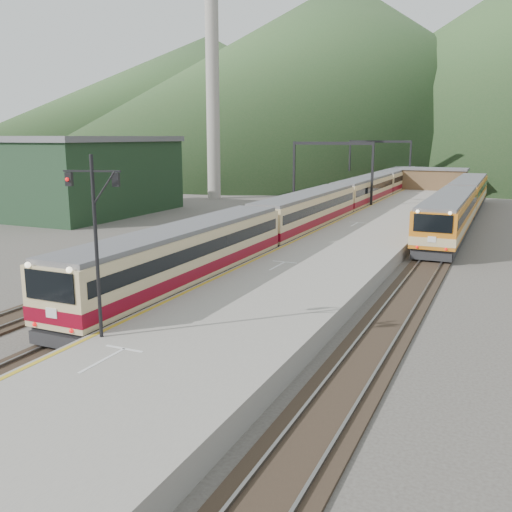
% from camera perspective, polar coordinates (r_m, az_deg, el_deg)
% --- Properties ---
extents(track_main, '(2.60, 200.00, 0.23)m').
position_cam_1_polar(track_main, '(51.99, 5.73, 2.41)').
color(track_main, black).
rests_on(track_main, ground).
extents(track_far, '(2.60, 200.00, 0.23)m').
position_cam_1_polar(track_far, '(53.75, 0.66, 2.78)').
color(track_far, black).
rests_on(track_far, ground).
extents(track_second, '(2.60, 200.00, 0.23)m').
position_cam_1_polar(track_second, '(49.63, 18.42, 1.41)').
color(track_second, black).
rests_on(track_second, ground).
extents(platform, '(8.00, 100.00, 1.00)m').
position_cam_1_polar(platform, '(48.53, 11.26, 2.08)').
color(platform, gray).
rests_on(platform, ground).
extents(gantry_near, '(9.55, 0.25, 8.00)m').
position_cam_1_polar(gantry_near, '(66.52, 7.64, 9.20)').
color(gantry_near, black).
rests_on(gantry_near, ground).
extents(gantry_far, '(9.55, 0.25, 8.00)m').
position_cam_1_polar(gantry_far, '(90.74, 12.25, 9.72)').
color(gantry_far, black).
rests_on(gantry_far, ground).
extents(warehouse, '(14.50, 20.50, 8.60)m').
position_cam_1_polar(warehouse, '(67.36, -17.02, 7.75)').
color(warehouse, '#1A321A').
rests_on(warehouse, ground).
extents(smokestack, '(1.80, 1.80, 30.00)m').
position_cam_1_polar(smokestack, '(80.59, -4.36, 16.42)').
color(smokestack, '#9E998E').
rests_on(smokestack, ground).
extents(station_shed, '(9.40, 4.40, 3.10)m').
position_cam_1_polar(station_shed, '(87.52, 17.34, 7.41)').
color(station_shed, brown).
rests_on(station_shed, platform).
extents(hill_a, '(180.00, 180.00, 60.00)m').
position_cam_1_polar(hill_a, '(207.57, 8.77, 17.66)').
color(hill_a, '#2A4F26').
rests_on(hill_a, ground).
extents(hill_d, '(200.00, 200.00, 55.00)m').
position_cam_1_polar(hill_d, '(284.15, -4.68, 15.65)').
color(hill_d, '#2A4F26').
rests_on(hill_d, ground).
extents(main_train, '(2.98, 81.78, 3.64)m').
position_cam_1_polar(main_train, '(59.83, 8.39, 5.50)').
color(main_train, tan).
rests_on(main_train, track_main).
extents(second_train, '(3.11, 42.31, 3.79)m').
position_cam_1_polar(second_train, '(61.19, 19.75, 5.14)').
color(second_train, orange).
rests_on(second_train, track_second).
extents(signal_mast, '(2.14, 0.72, 6.92)m').
position_cam_1_polar(signal_mast, '(21.90, -15.78, 2.68)').
color(signal_mast, black).
rests_on(signal_mast, platform).
extents(short_signal_b, '(0.23, 0.17, 2.27)m').
position_cam_1_polar(short_signal_b, '(47.99, 0.17, 3.37)').
color(short_signal_b, black).
rests_on(short_signal_b, ground).
extents(short_signal_c, '(0.25, 0.20, 2.27)m').
position_cam_1_polar(short_signal_c, '(37.48, -13.71, 0.62)').
color(short_signal_c, black).
rests_on(short_signal_c, ground).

